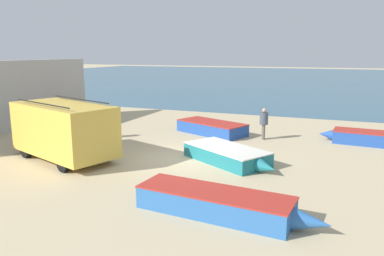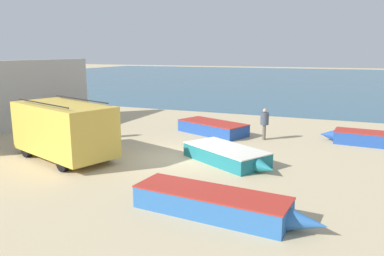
{
  "view_description": "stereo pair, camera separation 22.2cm",
  "coord_description": "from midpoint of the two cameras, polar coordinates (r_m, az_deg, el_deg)",
  "views": [
    {
      "loc": [
        5.99,
        -13.8,
        4.37
      ],
      "look_at": [
        -0.14,
        1.59,
        1.0
      ],
      "focal_mm": 35.0,
      "sensor_mm": 36.0,
      "label": 1
    },
    {
      "loc": [
        6.2,
        -13.72,
        4.37
      ],
      "look_at": [
        -0.14,
        1.59,
        1.0
      ],
      "focal_mm": 35.0,
      "sensor_mm": 36.0,
      "label": 2
    }
  ],
  "objects": [
    {
      "name": "parked_van",
      "position": [
        16.25,
        -19.38,
        -0.17
      ],
      "size": [
        5.27,
        3.61,
        2.44
      ],
      "rotation": [
        0.0,
        0.0,
        2.81
      ],
      "color": "gold",
      "rests_on": "ground_plane"
    },
    {
      "name": "fisherman_0",
      "position": [
        19.69,
        -15.42,
        1.29
      ],
      "size": [
        0.45,
        0.45,
        1.71
      ],
      "rotation": [
        0.0,
        0.0,
        4.54
      ],
      "color": "#5B564C",
      "rests_on": "ground_plane"
    },
    {
      "name": "fishing_rowboat_1",
      "position": [
        10.41,
        3.8,
        -11.44
      ],
      "size": [
        5.3,
        1.71,
        0.64
      ],
      "rotation": [
        0.0,
        0.0,
        6.19
      ],
      "color": "#2D66AD",
      "rests_on": "ground_plane"
    },
    {
      "name": "fishing_rowboat_2",
      "position": [
        19.9,
        24.75,
        -1.34
      ],
      "size": [
        4.07,
        1.62,
        0.63
      ],
      "rotation": [
        0.0,
        0.0,
        3.05
      ],
      "color": "#234CA3",
      "rests_on": "ground_plane"
    },
    {
      "name": "sea_water",
      "position": [
        66.19,
        16.51,
        7.25
      ],
      "size": [
        120.0,
        80.0,
        0.01
      ],
      "primitive_type": "cube",
      "color": "#33607A",
      "rests_on": "ground_plane"
    },
    {
      "name": "fishing_rowboat_3",
      "position": [
        23.98,
        -15.63,
        1.21
      ],
      "size": [
        2.01,
        3.87,
        0.53
      ],
      "rotation": [
        0.0,
        0.0,
        1.47
      ],
      "color": "#1E757F",
      "rests_on": "ground_plane"
    },
    {
      "name": "ground_plane",
      "position": [
        15.67,
        -2.09,
        -4.71
      ],
      "size": [
        200.0,
        200.0,
        0.0
      ],
      "primitive_type": "plane",
      "color": "tan"
    },
    {
      "name": "fisherman_2",
      "position": [
        19.25,
        10.56,
        1.07
      ],
      "size": [
        0.42,
        0.42,
        1.59
      ],
      "rotation": [
        0.0,
        0.0,
        3.47
      ],
      "color": "#5B564C",
      "rests_on": "ground_plane"
    },
    {
      "name": "fishing_rowboat_4",
      "position": [
        15.18,
        5.15,
        -4.11
      ],
      "size": [
        4.28,
        3.29,
        0.6
      ],
      "rotation": [
        0.0,
        0.0,
        5.74
      ],
      "color": "#1E757F",
      "rests_on": "ground_plane"
    },
    {
      "name": "harbor_wall",
      "position": [
        22.75,
        -27.47,
        4.13
      ],
      "size": [
        0.5,
        13.8,
        3.92
      ],
      "primitive_type": "cube",
      "color": "#BCB7AD",
      "rests_on": "ground_plane"
    },
    {
      "name": "fisherman_1",
      "position": [
        20.97,
        -21.34,
        1.35
      ],
      "size": [
        0.42,
        0.42,
        1.61
      ],
      "rotation": [
        0.0,
        0.0,
        3.77
      ],
      "color": "navy",
      "rests_on": "ground_plane"
    },
    {
      "name": "fishing_rowboat_0",
      "position": [
        20.47,
        2.41,
        0.09
      ],
      "size": [
        4.71,
        3.03,
        0.65
      ],
      "rotation": [
        0.0,
        0.0,
        2.74
      ],
      "color": "#234CA3",
      "rests_on": "ground_plane"
    }
  ]
}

